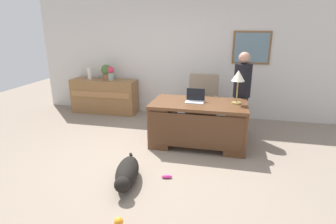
{
  "coord_description": "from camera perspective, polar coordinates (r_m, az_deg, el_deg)",
  "views": [
    {
      "loc": [
        1.14,
        -3.74,
        2.07
      ],
      "look_at": [
        0.21,
        0.3,
        0.75
      ],
      "focal_mm": 29.4,
      "sensor_mm": 36.0,
      "label": 1
    }
  ],
  "objects": [
    {
      "name": "dog_toy_bone",
      "position": [
        3.98,
        -0.23,
        -13.26
      ],
      "size": [
        0.16,
        0.09,
        0.05
      ],
      "primitive_type": "ellipsoid",
      "rotation": [
        0.0,
        0.0,
        0.25
      ],
      "color": "#D8338C",
      "rests_on": "ground_plane"
    },
    {
      "name": "desk",
      "position": [
        4.88,
        6.3,
        -2.2
      ],
      "size": [
        1.65,
        0.9,
        0.78
      ],
      "color": "brown",
      "rests_on": "ground_plane"
    },
    {
      "name": "ground_plane",
      "position": [
        4.43,
        -3.62,
        -10.26
      ],
      "size": [
        12.0,
        12.0,
        0.0
      ],
      "primitive_type": "plane",
      "color": "gray"
    },
    {
      "name": "vase_with_flowers",
      "position": [
        6.69,
        -11.82,
        8.02
      ],
      "size": [
        0.17,
        0.17,
        0.33
      ],
      "color": "#8AA79D",
      "rests_on": "credenza"
    },
    {
      "name": "back_wall",
      "position": [
        6.48,
        2.91,
        11.29
      ],
      "size": [
        7.0,
        0.16,
        2.7
      ],
      "color": "silver",
      "rests_on": "ground_plane"
    },
    {
      "name": "potted_plant",
      "position": [
        6.73,
        -12.7,
        8.18
      ],
      "size": [
        0.24,
        0.24,
        0.36
      ],
      "color": "brown",
      "rests_on": "credenza"
    },
    {
      "name": "armchair",
      "position": [
        5.72,
        7.15,
        1.51
      ],
      "size": [
        0.6,
        0.59,
        1.1
      ],
      "color": "gray",
      "rests_on": "ground_plane"
    },
    {
      "name": "credenza",
      "position": [
        6.89,
        -13.01,
        3.24
      ],
      "size": [
        1.58,
        0.5,
        0.81
      ],
      "color": "olive",
      "rests_on": "ground_plane"
    },
    {
      "name": "vase_empty",
      "position": [
        6.94,
        -15.94,
        7.68
      ],
      "size": [
        0.1,
        0.1,
        0.27
      ],
      "primitive_type": "cylinder",
      "color": "silver",
      "rests_on": "credenza"
    },
    {
      "name": "laptop",
      "position": [
        4.82,
        5.64,
        2.77
      ],
      "size": [
        0.32,
        0.22,
        0.22
      ],
      "color": "#B2B5BA",
      "rests_on": "desk"
    },
    {
      "name": "dog_lying",
      "position": [
        3.85,
        -8.52,
        -12.43
      ],
      "size": [
        0.44,
        0.91,
        0.3
      ],
      "color": "black",
      "rests_on": "ground_plane"
    },
    {
      "name": "desk_lamp",
      "position": [
        4.75,
        14.35,
        6.88
      ],
      "size": [
        0.22,
        0.22,
        0.57
      ],
      "color": "#9E8447",
      "rests_on": "desk"
    },
    {
      "name": "person_standing",
      "position": [
        5.39,
        14.99,
        3.67
      ],
      "size": [
        0.32,
        0.32,
        1.6
      ],
      "color": "#262323",
      "rests_on": "ground_plane"
    },
    {
      "name": "dog_toy_ball",
      "position": [
        3.23,
        -10.2,
        -21.48
      ],
      "size": [
        0.1,
        0.1,
        0.1
      ],
      "primitive_type": "sphere",
      "color": "orange",
      "rests_on": "ground_plane"
    }
  ]
}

